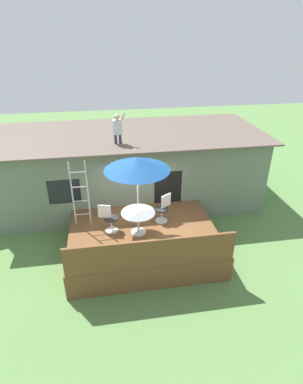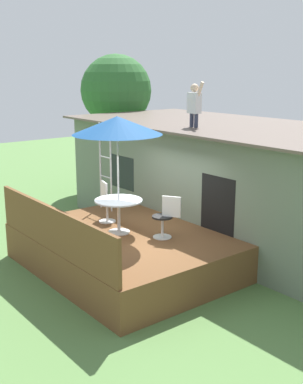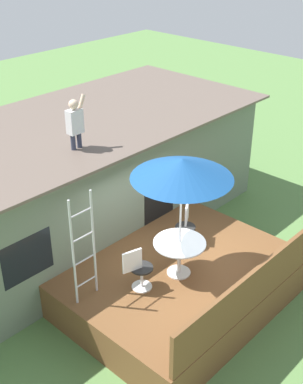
{
  "view_description": "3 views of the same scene",
  "coord_description": "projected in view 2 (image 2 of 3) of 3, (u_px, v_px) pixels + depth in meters",
  "views": [
    {
      "loc": [
        -1.03,
        -8.13,
        6.52
      ],
      "look_at": [
        0.39,
        0.69,
        1.77
      ],
      "focal_mm": 28.99,
      "sensor_mm": 36.0,
      "label": 1
    },
    {
      "loc": [
        8.37,
        -5.95,
        4.3
      ],
      "look_at": [
        -0.15,
        0.79,
        1.58
      ],
      "focal_mm": 46.19,
      "sensor_mm": 36.0,
      "label": 2
    },
    {
      "loc": [
        -6.51,
        -5.33,
        7.18
      ],
      "look_at": [
        0.36,
        1.11,
        1.99
      ],
      "focal_mm": 47.58,
      "sensor_mm": 36.0,
      "label": 3
    }
  ],
  "objects": [
    {
      "name": "deck_railing",
      "position": [
        53.0,
        230.0,
        9.62
      ],
      "size": [
        4.57,
        0.08,
        0.9
      ],
      "primitive_type": "cube",
      "color": "brown",
      "rests_on": "deck"
    },
    {
      "name": "patio_table",
      "position": [
        119.0,
        207.0,
        10.7
      ],
      "size": [
        1.04,
        1.04,
        0.74
      ],
      "color": "silver",
      "rests_on": "deck"
    },
    {
      "name": "step_ladder",
      "position": [
        105.0,
        167.0,
        12.37
      ],
      "size": [
        0.52,
        0.04,
        2.2
      ],
      "color": "silver",
      "rests_on": "deck"
    },
    {
      "name": "person_figure",
      "position": [
        195.0,
        102.0,
        11.98
      ],
      "size": [
        0.47,
        0.2,
        1.11
      ],
      "color": "#33384C",
      "rests_on": "house"
    },
    {
      "name": "deck",
      "position": [
        128.0,
        250.0,
        10.9
      ],
      "size": [
        4.67,
        3.66,
        0.8
      ],
      "primitive_type": "cube",
      "color": "brown",
      "rests_on": "ground"
    },
    {
      "name": "house",
      "position": [
        240.0,
        181.0,
        12.8
      ],
      "size": [
        10.5,
        4.5,
        2.9
      ],
      "color": "slate",
      "rests_on": "ground"
    },
    {
      "name": "patio_chair_right",
      "position": [
        166.0,
        217.0,
        10.39
      ],
      "size": [
        0.57,
        0.45,
        0.92
      ],
      "rotation": [
        0.0,
        0.0,
        -2.57
      ],
      "color": "silver",
      "rests_on": "deck"
    },
    {
      "name": "backyard_tree",
      "position": [
        116.0,
        92.0,
        17.53
      ],
      "size": [
        2.52,
        2.52,
        4.81
      ],
      "color": "brown",
      "rests_on": "ground"
    },
    {
      "name": "ground_plane",
      "position": [
        128.0,
        267.0,
        10.99
      ],
      "size": [
        40.0,
        40.0,
        0.0
      ],
      "primitive_type": "plane",
      "color": "#567F42"
    },
    {
      "name": "patio_chair_left",
      "position": [
        106.0,
        202.0,
        11.56
      ],
      "size": [
        0.61,
        0.44,
        0.92
      ],
      "rotation": [
        0.0,
        0.0,
        -0.28
      ],
      "color": "silver",
      "rests_on": "deck"
    },
    {
      "name": "patio_umbrella",
      "position": [
        117.0,
        126.0,
        10.27
      ],
      "size": [
        1.9,
        1.9,
        2.54
      ],
      "color": "silver",
      "rests_on": "deck"
    }
  ]
}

